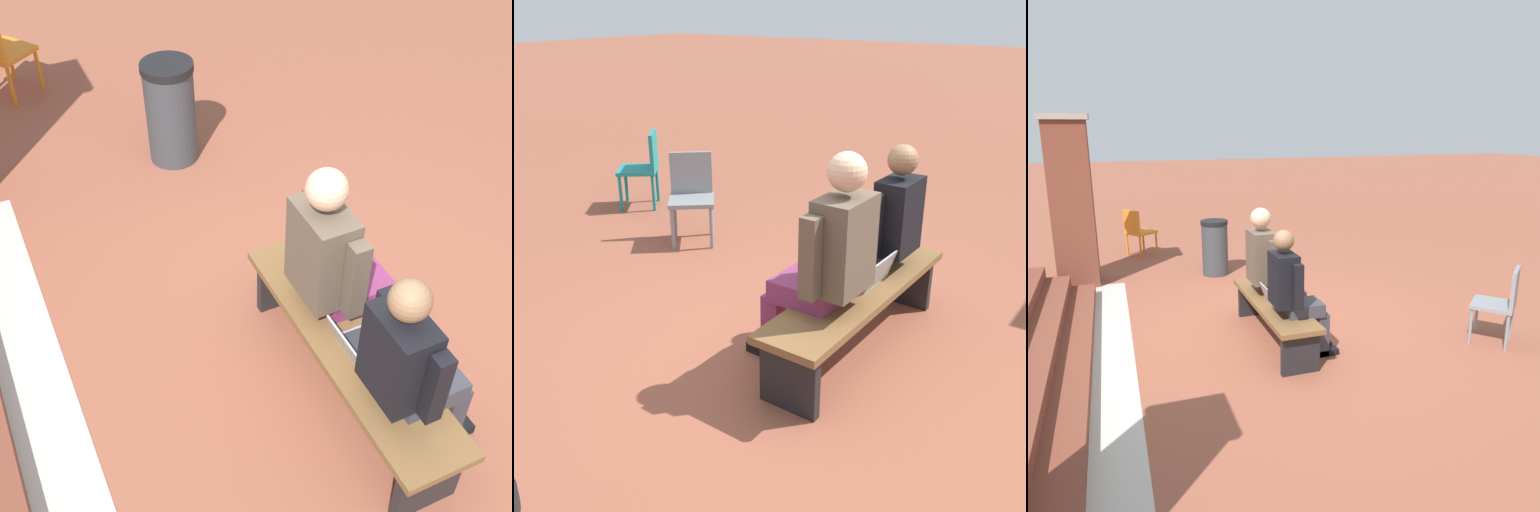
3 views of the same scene
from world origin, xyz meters
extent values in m
plane|color=brown|center=(0.00, 0.00, 0.00)|extent=(60.00, 60.00, 0.00)
cube|color=#B7B2A8|center=(-0.30, 1.73, 0.00)|extent=(5.36, 0.40, 0.01)
cube|color=brown|center=(-0.30, 0.07, 0.42)|extent=(1.80, 0.44, 0.05)
cube|color=black|center=(-1.10, 0.07, 0.20)|extent=(0.06, 0.37, 0.40)
cube|color=black|center=(0.50, 0.07, 0.20)|extent=(0.06, 0.37, 0.40)
cube|color=#383842|center=(-0.74, -0.09, 0.51)|extent=(0.31, 0.37, 0.13)
cube|color=#383842|center=(-0.82, -0.28, 0.23)|extent=(0.10, 0.11, 0.45)
cube|color=black|center=(-0.82, -0.33, 0.03)|extent=(0.10, 0.22, 0.06)
cube|color=#383842|center=(-0.66, -0.28, 0.23)|extent=(0.10, 0.11, 0.45)
cube|color=black|center=(-0.66, -0.33, 0.03)|extent=(0.10, 0.22, 0.06)
cube|color=black|center=(-0.74, 0.11, 0.83)|extent=(0.35, 0.22, 0.52)
cube|color=maroon|center=(-0.74, 0.00, 0.79)|extent=(0.05, 0.01, 0.31)
cube|color=black|center=(-0.96, 0.05, 0.81)|extent=(0.08, 0.09, 0.44)
cube|color=black|center=(-0.52, 0.05, 0.81)|extent=(0.08, 0.09, 0.44)
sphere|color=#8C6647|center=(-0.74, 0.11, 1.21)|extent=(0.20, 0.20, 0.20)
cube|color=#7F2D5B|center=(0.01, -0.11, 0.51)|extent=(0.35, 0.41, 0.14)
cube|color=#7F2D5B|center=(-0.08, -0.32, 0.23)|extent=(0.11, 0.12, 0.45)
cube|color=black|center=(-0.08, -0.38, 0.04)|extent=(0.11, 0.25, 0.07)
cube|color=#7F2D5B|center=(0.11, -0.32, 0.23)|extent=(0.11, 0.12, 0.45)
cube|color=black|center=(0.11, -0.38, 0.04)|extent=(0.11, 0.25, 0.07)
cube|color=brown|center=(0.01, 0.11, 0.87)|extent=(0.39, 0.25, 0.57)
cube|color=brown|center=(-0.23, 0.04, 0.85)|extent=(0.09, 0.10, 0.49)
cube|color=brown|center=(0.26, 0.04, 0.85)|extent=(0.09, 0.10, 0.49)
sphere|color=#DBAD89|center=(0.01, 0.11, 1.30)|extent=(0.23, 0.23, 0.23)
cube|color=#9EA0A5|center=(-0.40, 0.03, 0.46)|extent=(0.32, 0.22, 0.02)
cube|color=#2D2D33|center=(-0.40, 0.02, 0.47)|extent=(0.29, 0.15, 0.00)
cube|color=#9EA0A5|center=(-0.40, 0.17, 0.57)|extent=(0.32, 0.07, 0.19)
cube|color=#33519E|center=(-0.40, 0.17, 0.57)|extent=(0.28, 0.06, 0.17)
cube|color=orange|center=(4.02, 1.16, 0.42)|extent=(0.59, 0.59, 0.04)
cylinder|color=orange|center=(3.97, 0.91, 0.20)|extent=(0.04, 0.04, 0.40)
cylinder|color=orange|center=(4.27, 1.12, 0.20)|extent=(0.04, 0.04, 0.40)
cylinder|color=orange|center=(3.76, 1.20, 0.20)|extent=(0.04, 0.04, 0.40)
cylinder|color=#383D42|center=(2.39, 0.16, 0.40)|extent=(0.40, 0.40, 0.80)
cylinder|color=black|center=(2.39, 0.16, 0.83)|extent=(0.42, 0.42, 0.06)
camera|label=1|loc=(-2.40, 1.63, 3.49)|focal=50.00mm
camera|label=2|loc=(2.86, 1.63, 2.17)|focal=42.00mm
camera|label=3|loc=(-5.10, 1.63, 2.27)|focal=35.00mm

